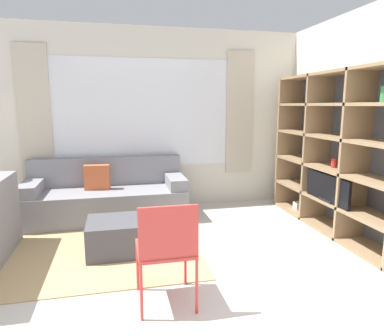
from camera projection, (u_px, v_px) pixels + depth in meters
name	position (u px, v px, depth m)	size (l,w,h in m)	color
ground_plane	(184.00, 331.00, 2.42)	(16.00, 16.00, 0.00)	beige
wall_back	(143.00, 120.00, 5.16)	(6.08, 0.11, 2.70)	silver
wall_right	(357.00, 124.00, 4.18)	(0.07, 4.28, 2.70)	silver
area_rug	(61.00, 247.00, 3.84)	(2.98, 2.19, 0.01)	tan
shelving_unit	(337.00, 154.00, 4.25)	(0.41, 2.34, 1.98)	#515660
couch_main	(107.00, 197.00, 4.79)	(2.15, 0.84, 0.83)	gray
ottoman	(126.00, 236.00, 3.70)	(0.81, 0.58, 0.36)	#47474C
folding_chair	(166.00, 245.00, 2.61)	(0.44, 0.46, 0.86)	#CC3D38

